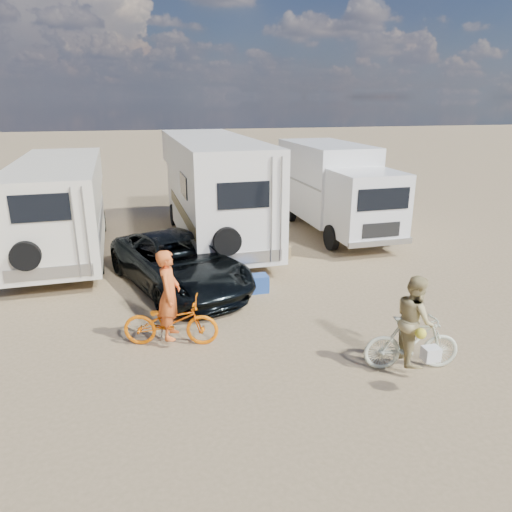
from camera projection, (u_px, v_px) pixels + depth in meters
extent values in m
plane|color=#987F5B|center=(278.00, 323.00, 11.02)|extent=(140.00, 140.00, 0.00)
imported|color=black|center=(179.00, 262.00, 12.86)|extent=(3.96, 5.66, 1.43)
imported|color=#E96604|center=(171.00, 322.00, 9.93)|extent=(2.07, 1.13, 1.03)
imported|color=beige|center=(412.00, 343.00, 9.01)|extent=(1.87, 0.85, 1.09)
imported|color=orange|center=(170.00, 303.00, 9.79)|extent=(0.60, 0.78, 1.89)
imported|color=tan|center=(413.00, 328.00, 8.92)|extent=(0.79, 0.94, 1.70)
imported|color=#252725|center=(374.00, 231.00, 17.01)|extent=(1.69, 0.84, 0.85)
cube|color=#214391|center=(257.00, 284.00, 12.72)|extent=(0.59, 0.44, 0.46)
cube|color=#937A50|center=(284.00, 251.00, 15.56)|extent=(0.61, 0.61, 0.39)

